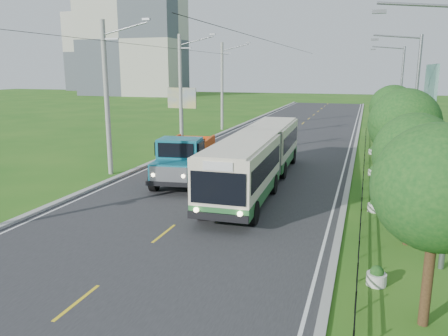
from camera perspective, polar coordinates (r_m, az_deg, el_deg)
The scene contains 29 objects.
ground at distance 19.12m, azimuth -7.83°, elevation -8.50°, with size 240.00×240.00×0.00m, color #225B15.
road at distance 37.49m, azimuth 5.56°, elevation 2.05°, with size 14.00×120.00×0.02m, color #28282B.
curb_left at distance 39.63m, azimuth -4.66°, elevation 2.74°, with size 0.40×120.00×0.15m, color #9E9E99.
curb_right at distance 36.64m, azimuth 16.54°, elevation 1.40°, with size 0.30×120.00×0.10m, color #9E9E99.
edge_line_left at distance 39.43m, azimuth -3.92°, elevation 2.62°, with size 0.12×120.00×0.00m, color silver.
edge_line_right at distance 36.66m, azimuth 15.76°, elevation 1.41°, with size 0.12×120.00×0.00m, color silver.
centre_dash at distance 19.12m, azimuth -7.83°, elevation -8.44°, with size 0.12×2.20×0.00m, color yellow.
railing_right at distance 30.70m, azimuth 17.78°, elevation -0.31°, with size 0.04×40.00×0.60m, color black.
pole_near at distance 29.83m, azimuth -15.01°, elevation 8.82°, with size 3.51×0.32×10.00m.
pole_mid at distance 40.42m, azimuth -5.64°, elevation 10.07°, with size 3.51×0.32×10.00m.
pole_far at distance 51.63m, azimuth -0.21°, elevation 10.68°, with size 3.51×0.32×10.00m.
tree_front at distance 12.68m, azimuth 26.22°, elevation -3.03°, with size 3.36×3.41×5.60m.
tree_second at distance 18.54m, azimuth 23.73°, elevation 1.18°, with size 3.18×3.26×5.30m.
tree_third at distance 24.38m, azimuth 22.56°, elevation 4.91°, with size 3.60×3.62×6.00m.
tree_fourth at distance 30.37m, azimuth 21.71°, elevation 5.56°, with size 3.24×3.31×5.40m.
tree_fifth at distance 36.31m, azimuth 21.22°, elevation 7.04°, with size 3.48×3.52×5.80m.
tree_back at distance 42.30m, azimuth 20.82°, elevation 7.47°, with size 3.30×3.36×5.50m.
streetlight_mid at distance 30.18m, azimuth 23.43°, elevation 7.89°, with size 3.02×0.20×9.07m.
streetlight_far at distance 44.12m, azimuth 21.88°, elevation 9.20°, with size 3.02×0.20×9.07m.
planter_front at distance 15.47m, azimuth 19.30°, elevation -13.26°, with size 0.64×0.64×0.67m.
planter_near at distance 22.96m, azimuth 19.03°, elevation -4.71°, with size 0.64×0.64×0.67m.
planter_mid at distance 30.71m, azimuth 18.89°, elevation -0.41°, with size 0.64×0.64×0.67m.
planter_far at distance 38.56m, azimuth 18.81°, elevation 2.14°, with size 0.64×0.64×0.67m.
billboard_left at distance 43.73m, azimuth -5.52°, elevation 8.66°, with size 3.00×0.20×5.20m.
billboard_right at distance 36.29m, azimuth 25.32°, elevation 9.05°, with size 0.24×6.00×7.30m.
apartment_near at distance 127.85m, azimuth -11.92°, elevation 16.02°, with size 28.00×14.00×30.00m, color #B7B2A3.
apartment_far at distance 162.06m, azimuth -15.28°, elevation 14.38°, with size 24.00×14.00×26.00m, color #B7B2A3.
bus at distance 26.27m, azimuth 4.48°, elevation 1.82°, with size 3.33×16.87×3.24m.
dump_truck at distance 27.25m, azimuth -5.23°, elevation 1.55°, with size 3.58×7.21×2.90m.
Camera 1 is at (7.93, -15.99, 6.86)m, focal length 35.00 mm.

